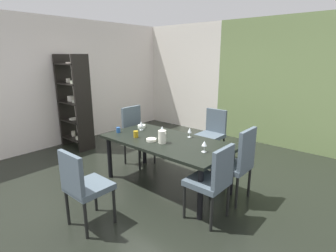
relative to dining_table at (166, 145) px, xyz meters
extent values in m
cube|color=black|center=(-0.34, -0.04, -0.66)|extent=(5.61, 6.13, 0.02)
cube|color=silver|center=(-2.00, 2.97, 0.70)|extent=(2.30, 0.10, 2.71)
cube|color=#738A52|center=(0.81, 2.97, 0.70)|extent=(3.32, 0.10, 2.71)
cube|color=silver|center=(-3.10, -0.04, 0.70)|extent=(0.10, 6.13, 2.71)
cube|color=black|center=(0.00, 0.00, 0.05)|extent=(1.95, 0.98, 0.04)
cylinder|color=black|center=(-0.87, 0.39, -0.31)|extent=(0.07, 0.07, 0.69)
cylinder|color=black|center=(0.87, 0.39, -0.31)|extent=(0.07, 0.07, 0.69)
cylinder|color=black|center=(-0.87, -0.39, -0.31)|extent=(0.07, 0.07, 0.69)
cylinder|color=black|center=(0.87, -0.39, -0.31)|extent=(0.07, 0.07, 0.69)
cube|color=#485660|center=(-0.04, -1.29, -0.18)|extent=(0.44, 0.44, 0.07)
cube|color=#485660|center=(-0.04, -1.49, 0.05)|extent=(0.42, 0.05, 0.47)
cylinder|color=black|center=(-0.23, -1.10, -0.43)|extent=(0.04, 0.04, 0.44)
cylinder|color=black|center=(0.15, -1.10, -0.43)|extent=(0.04, 0.04, 0.44)
cylinder|color=black|center=(-0.23, -1.48, -0.43)|extent=(0.04, 0.04, 0.44)
cylinder|color=black|center=(0.15, -1.48, -0.43)|extent=(0.04, 0.04, 0.44)
cube|color=#485660|center=(-0.91, 0.31, -0.18)|extent=(0.44, 0.44, 0.07)
cube|color=#485660|center=(-1.11, 0.31, 0.11)|extent=(0.05, 0.42, 0.57)
cylinder|color=black|center=(-0.72, 0.50, -0.43)|extent=(0.04, 0.04, 0.44)
cylinder|color=black|center=(-0.72, 0.12, -0.43)|extent=(0.04, 0.04, 0.44)
cylinder|color=black|center=(-1.10, 0.50, -0.43)|extent=(0.04, 0.04, 0.44)
cylinder|color=black|center=(-1.10, 0.12, -0.43)|extent=(0.04, 0.04, 0.44)
cube|color=#485660|center=(-0.04, 1.29, -0.18)|extent=(0.44, 0.44, 0.07)
cube|color=#485660|center=(-0.04, 1.49, 0.06)|extent=(0.42, 0.05, 0.48)
cylinder|color=black|center=(0.15, 1.10, -0.43)|extent=(0.04, 0.04, 0.44)
cylinder|color=black|center=(-0.23, 1.10, -0.43)|extent=(0.04, 0.04, 0.44)
cylinder|color=black|center=(0.15, 1.48, -0.43)|extent=(0.04, 0.04, 0.44)
cylinder|color=black|center=(-0.23, 1.48, -0.43)|extent=(0.04, 0.04, 0.44)
cube|color=#485660|center=(0.91, -0.31, -0.18)|extent=(0.44, 0.44, 0.07)
cube|color=#485660|center=(1.11, -0.31, 0.06)|extent=(0.05, 0.42, 0.47)
cylinder|color=black|center=(0.72, -0.50, -0.43)|extent=(0.04, 0.04, 0.44)
cylinder|color=black|center=(0.72, -0.12, -0.43)|extent=(0.04, 0.04, 0.44)
cylinder|color=black|center=(1.10, -0.50, -0.43)|extent=(0.04, 0.04, 0.44)
cylinder|color=black|center=(1.10, -0.12, -0.43)|extent=(0.04, 0.04, 0.44)
cube|color=#485660|center=(0.91, 0.31, -0.18)|extent=(0.44, 0.44, 0.07)
cube|color=#485660|center=(1.11, 0.31, 0.10)|extent=(0.05, 0.42, 0.55)
cylinder|color=black|center=(0.72, 0.12, -0.43)|extent=(0.04, 0.04, 0.44)
cylinder|color=black|center=(0.72, 0.50, -0.43)|extent=(0.04, 0.04, 0.44)
cylinder|color=black|center=(1.10, 0.12, -0.43)|extent=(0.04, 0.04, 0.44)
cylinder|color=black|center=(1.10, 0.50, -0.43)|extent=(0.04, 0.04, 0.44)
cube|color=black|center=(-2.97, 0.07, 0.33)|extent=(0.05, 0.36, 1.96)
cube|color=black|center=(-2.26, 0.07, 0.33)|extent=(0.05, 0.36, 1.96)
cube|color=black|center=(-2.62, 0.07, -0.46)|extent=(0.74, 0.36, 0.02)
cylinder|color=silver|center=(-2.49, 0.07, -0.42)|extent=(0.21, 0.21, 0.05)
cylinder|color=white|center=(-2.78, 0.07, -0.39)|extent=(0.08, 0.08, 0.11)
cube|color=black|center=(-2.62, 0.07, -0.07)|extent=(0.74, 0.36, 0.02)
cylinder|color=white|center=(-2.70, 0.07, -0.04)|extent=(0.20, 0.20, 0.02)
cube|color=black|center=(-2.62, 0.07, 0.33)|extent=(0.74, 0.36, 0.02)
cylinder|color=silver|center=(-2.53, 0.07, 0.36)|extent=(0.17, 0.17, 0.05)
cylinder|color=silver|center=(-2.75, 0.07, 0.39)|extent=(0.14, 0.14, 0.11)
cube|color=black|center=(-2.62, 0.07, 0.72)|extent=(0.74, 0.36, 0.02)
cylinder|color=#E1EECA|center=(-2.49, 0.07, 0.76)|extent=(0.21, 0.21, 0.06)
cylinder|color=white|center=(-2.78, 0.07, 0.77)|extent=(0.08, 0.08, 0.08)
cube|color=black|center=(-2.62, 0.07, 1.11)|extent=(0.74, 0.36, 0.02)
cylinder|color=silver|center=(-2.66, 0.07, 1.13)|extent=(0.15, 0.15, 0.02)
cylinder|color=silver|center=(0.69, -0.05, 0.08)|extent=(0.07, 0.07, 0.00)
cylinder|color=silver|center=(0.69, -0.05, 0.12)|extent=(0.01, 0.01, 0.08)
cone|color=silver|center=(0.69, -0.05, 0.19)|extent=(0.07, 0.07, 0.07)
cylinder|color=silver|center=(0.18, 0.33, 0.08)|extent=(0.06, 0.06, 0.00)
cylinder|color=silver|center=(0.18, 0.33, 0.11)|extent=(0.01, 0.01, 0.07)
cone|color=silver|center=(0.18, 0.33, 0.19)|extent=(0.06, 0.06, 0.08)
cylinder|color=silver|center=(-0.66, 0.13, 0.08)|extent=(0.06, 0.06, 0.00)
cylinder|color=silver|center=(-0.66, 0.13, 0.11)|extent=(0.01, 0.01, 0.07)
cone|color=silver|center=(-0.66, 0.13, 0.19)|extent=(0.07, 0.07, 0.08)
cylinder|color=silver|center=(-0.20, 0.14, 0.08)|extent=(0.06, 0.06, 0.00)
cylinder|color=silver|center=(-0.20, 0.14, 0.11)|extent=(0.01, 0.01, 0.06)
cone|color=silver|center=(-0.20, 0.14, 0.18)|extent=(0.08, 0.08, 0.08)
cylinder|color=white|center=(-0.76, 0.23, 0.10)|extent=(0.13, 0.13, 0.05)
cylinder|color=silver|center=(-0.13, -0.18, 0.09)|extent=(0.15, 0.15, 0.04)
cylinder|color=#A58117|center=(-0.44, -0.20, 0.12)|extent=(0.07, 0.07, 0.10)
cylinder|color=#235092|center=(-0.84, -0.21, 0.12)|extent=(0.06, 0.06, 0.09)
cylinder|color=silver|center=(0.05, -0.14, 0.17)|extent=(0.11, 0.11, 0.18)
cone|color=silver|center=(0.10, -0.14, 0.24)|extent=(0.04, 0.04, 0.03)
camera|label=1|loc=(2.40, -2.76, 1.28)|focal=28.00mm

